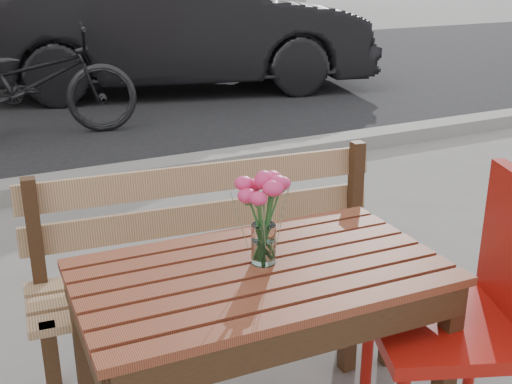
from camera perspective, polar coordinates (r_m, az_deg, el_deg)
street at (r=6.69m, az=-21.18°, el=5.48°), size 30.00×8.12×0.12m
main_table at (r=1.99m, az=0.46°, el=-9.65°), size 1.13×0.70×0.68m
main_bench at (r=2.45m, az=-3.62°, el=-4.72°), size 1.44×0.56×0.87m
red_chair at (r=2.12m, az=19.03°, el=-9.46°), size 0.61×0.61×0.95m
main_vase at (r=1.90m, az=0.69°, el=-1.32°), size 0.16×0.16×0.29m
parked_car at (r=8.13m, az=-7.01°, el=14.36°), size 4.96×2.73×1.55m
bicycle at (r=6.24m, az=-19.51°, el=9.16°), size 1.99×0.99×1.00m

